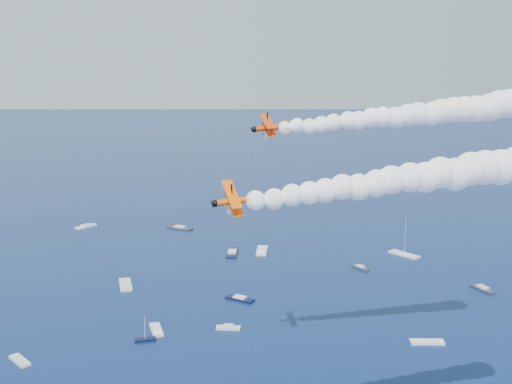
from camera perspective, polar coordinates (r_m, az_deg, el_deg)
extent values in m
cube|color=black|center=(250.20, -2.16, -5.53)|extent=(6.64, 13.17, 0.70)
cube|color=silver|center=(220.30, -11.73, -8.22)|extent=(4.98, 12.47, 0.70)
cube|color=silver|center=(175.54, -20.60, -14.10)|extent=(6.54, 7.99, 0.70)
cube|color=white|center=(180.77, 15.23, -12.96)|extent=(9.40, 4.48, 0.70)
cube|color=white|center=(299.54, -15.15, -3.03)|extent=(9.80, 8.97, 0.70)
cube|color=white|center=(184.07, -9.01, -12.21)|extent=(4.06, 9.27, 0.70)
cube|color=white|center=(252.97, 0.53, -5.33)|extent=(6.84, 13.14, 0.70)
cube|color=#2D313C|center=(288.58, -6.90, -3.25)|extent=(11.71, 10.24, 0.70)
cube|color=black|center=(178.58, -9.99, -13.03)|extent=(5.87, 2.40, 0.70)
cube|color=white|center=(254.86, 13.27, -5.52)|extent=(9.95, 12.99, 0.70)
cube|color=black|center=(203.69, -1.47, -9.65)|extent=(9.18, 8.40, 0.70)
cube|color=#313742|center=(235.88, 9.43, -6.77)|extent=(5.19, 7.73, 0.70)
cube|color=#2D313C|center=(225.20, 19.82, -8.24)|extent=(5.09, 9.69, 0.70)
cube|color=silver|center=(183.26, -2.52, -12.18)|extent=(7.29, 3.97, 0.70)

